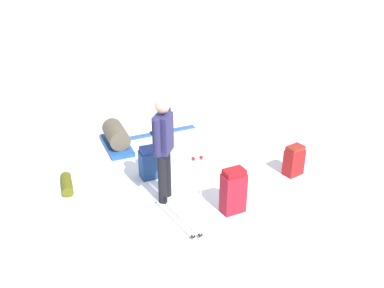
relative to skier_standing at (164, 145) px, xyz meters
name	(u,v)px	position (x,y,z in m)	size (l,w,h in m)	color
ground_plane	(192,180)	(-0.44, -0.55, -0.95)	(80.00, 80.00, 0.00)	white
skier_standing	(164,145)	(0.00, 0.00, 0.00)	(0.31, 0.55, 1.70)	black
ski_pair_near	(154,134)	(0.33, -2.43, -0.94)	(1.80, 0.92, 0.05)	#2D58AD
backpack_large_dark	(233,191)	(-1.04, 0.36, -0.60)	(0.42, 0.36, 0.72)	maroon
backpack_bright	(151,162)	(0.26, -0.69, -0.68)	(0.45, 0.40, 0.57)	navy
backpack_small_spare	(294,161)	(-2.23, -0.73, -0.69)	(0.40, 0.37, 0.55)	maroon
ski_poles_planted_near	(197,195)	(-0.47, 1.03, -0.23)	(0.17, 0.10, 1.31)	#BBB2C0
gear_sled	(116,137)	(1.03, -1.83, -0.73)	(0.81, 1.16, 0.49)	#1E4990
sleeping_mat_rolled	(67,184)	(1.65, -0.31, -0.86)	(0.18, 0.18, 0.55)	#535513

